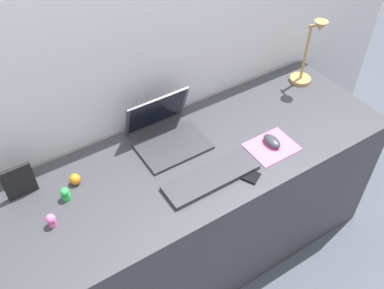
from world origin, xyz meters
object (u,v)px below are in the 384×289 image
(picture_frame, at_px, (19,182))
(mouse, at_px, (272,141))
(keyboard, at_px, (211,177))
(toy_figurine_green, at_px, (65,194))
(cell_phone, at_px, (244,173))
(toy_figurine_pink, at_px, (51,220))
(laptop, at_px, (166,131))
(desk_lamp, at_px, (309,54))
(toy_figurine_orange, at_px, (75,179))

(picture_frame, bearing_deg, mouse, -17.19)
(keyboard, distance_m, picture_frame, 0.75)
(toy_figurine_green, bearing_deg, keyboard, -22.46)
(cell_phone, bearing_deg, toy_figurine_pink, 138.69)
(mouse, distance_m, picture_frame, 1.06)
(laptop, bearing_deg, cell_phone, -65.05)
(laptop, distance_m, picture_frame, 0.64)
(desk_lamp, relative_size, picture_frame, 2.42)
(toy_figurine_orange, bearing_deg, laptop, 3.46)
(toy_figurine_orange, height_order, toy_figurine_pink, toy_figurine_pink)
(cell_phone, bearing_deg, toy_figurine_orange, 123.62)
(picture_frame, bearing_deg, keyboard, -26.57)
(toy_figurine_pink, bearing_deg, toy_figurine_orange, 44.68)
(picture_frame, xyz_separation_m, toy_figurine_pink, (0.05, -0.21, -0.04))
(keyboard, xyz_separation_m, mouse, (0.34, 0.02, 0.01))
(cell_phone, bearing_deg, picture_frame, 126.37)
(desk_lamp, xyz_separation_m, picture_frame, (-1.45, 0.05, -0.10))
(desk_lamp, bearing_deg, toy_figurine_green, -177.01)
(picture_frame, relative_size, toy_figurine_orange, 3.07)
(laptop, bearing_deg, desk_lamp, -0.95)
(laptop, height_order, picture_frame, laptop)
(keyboard, bearing_deg, toy_figurine_orange, 149.73)
(keyboard, bearing_deg, laptop, 96.91)
(keyboard, bearing_deg, picture_frame, 153.43)
(mouse, bearing_deg, toy_figurine_green, 167.22)
(keyboard, height_order, desk_lamp, desk_lamp)
(mouse, height_order, toy_figurine_orange, toy_figurine_orange)
(desk_lamp, relative_size, toy_figurine_pink, 6.23)
(keyboard, bearing_deg, toy_figurine_green, 157.54)
(cell_phone, xyz_separation_m, desk_lamp, (0.65, 0.34, 0.17))
(keyboard, bearing_deg, cell_phone, -22.07)
(picture_frame, xyz_separation_m, toy_figurine_green, (0.13, -0.11, -0.05))
(toy_figurine_green, bearing_deg, toy_figurine_orange, 42.32)
(keyboard, xyz_separation_m, picture_frame, (-0.67, 0.34, 0.06))
(desk_lamp, height_order, picture_frame, desk_lamp)
(cell_phone, distance_m, desk_lamp, 0.75)
(picture_frame, bearing_deg, laptop, -2.86)
(picture_frame, bearing_deg, toy_figurine_orange, -16.57)
(mouse, relative_size, toy_figurine_green, 1.61)
(keyboard, height_order, toy_figurine_orange, toy_figurine_orange)
(cell_phone, bearing_deg, desk_lamp, 0.03)
(mouse, bearing_deg, toy_figurine_pink, 173.70)
(mouse, height_order, toy_figurine_green, toy_figurine_green)
(cell_phone, bearing_deg, laptop, 87.18)
(toy_figurine_orange, bearing_deg, toy_figurine_green, -137.68)
(laptop, xyz_separation_m, toy_figurine_orange, (-0.44, -0.03, -0.03))
(desk_lamp, xyz_separation_m, toy_figurine_green, (-1.32, -0.07, -0.14))
(laptop, height_order, cell_phone, laptop)
(keyboard, bearing_deg, toy_figurine_pink, 168.30)
(cell_phone, height_order, toy_figurine_orange, toy_figurine_orange)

